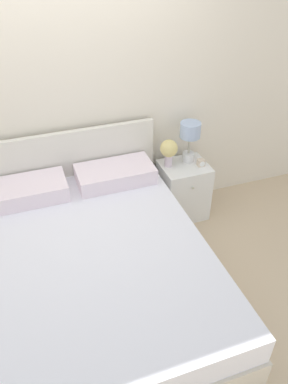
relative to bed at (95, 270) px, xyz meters
name	(u,v)px	position (x,y,z in m)	size (l,w,h in m)	color
ground_plane	(75,223)	(0.00, 0.97, -0.31)	(12.00, 12.00, 0.00)	#CCB28E
wall_back	(55,95)	(0.00, 1.04, 0.99)	(8.00, 0.06, 2.60)	silver
bed	(95,270)	(0.00, 0.00, 0.00)	(1.62, 2.07, 1.01)	beige
nightstand	(183,190)	(1.07, 0.76, -0.02)	(0.44, 0.41, 0.57)	white
table_lamp	(190,135)	(1.14, 0.83, 0.54)	(0.19, 0.19, 0.40)	white
flower_vase	(169,150)	(0.93, 0.80, 0.43)	(0.16, 0.16, 0.27)	silver
alarm_clock	(201,163)	(1.21, 0.70, 0.30)	(0.07, 0.06, 0.07)	beige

